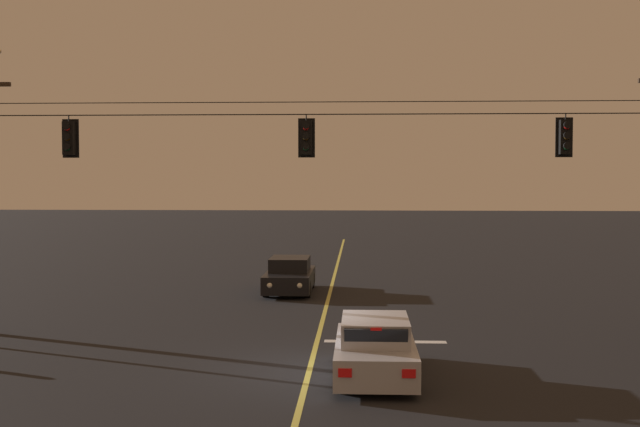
# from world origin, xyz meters

# --- Properties ---
(ground_plane) EXTENTS (180.00, 180.00, 0.00)m
(ground_plane) POSITION_xyz_m (0.00, 0.00, 0.00)
(ground_plane) COLOR black
(lane_centre_stripe) EXTENTS (0.14, 60.00, 0.01)m
(lane_centre_stripe) POSITION_xyz_m (0.00, 9.94, 0.00)
(lane_centre_stripe) COLOR #D1C64C
(lane_centre_stripe) RESTS_ON ground
(stop_bar_paint) EXTENTS (3.40, 0.36, 0.01)m
(stop_bar_paint) POSITION_xyz_m (1.90, 3.34, 0.00)
(stop_bar_paint) COLOR silver
(stop_bar_paint) RESTS_ON ground
(signal_span_assembly) EXTENTS (21.42, 0.32, 7.77)m
(signal_span_assembly) POSITION_xyz_m (-0.00, 3.94, 4.04)
(signal_span_assembly) COLOR #38281C
(signal_span_assembly) RESTS_ON ground
(traffic_light_leftmost) EXTENTS (0.48, 0.41, 1.22)m
(traffic_light_leftmost) POSITION_xyz_m (-7.21, 3.92, 5.71)
(traffic_light_leftmost) COLOR black
(traffic_light_left_inner) EXTENTS (0.48, 0.41, 1.22)m
(traffic_light_left_inner) POSITION_xyz_m (-0.34, 3.92, 5.71)
(traffic_light_left_inner) COLOR black
(traffic_light_centre) EXTENTS (0.48, 0.41, 1.22)m
(traffic_light_centre) POSITION_xyz_m (6.93, 3.92, 5.71)
(traffic_light_centre) COLOR black
(car_waiting_near_lane) EXTENTS (1.80, 4.33, 1.39)m
(car_waiting_near_lane) POSITION_xyz_m (1.55, -0.67, 0.65)
(car_waiting_near_lane) COLOR #A5A5AD
(car_waiting_near_lane) RESTS_ON ground
(car_oncoming_lead) EXTENTS (1.80, 4.42, 1.39)m
(car_oncoming_lead) POSITION_xyz_m (-1.60, 12.81, 0.65)
(car_oncoming_lead) COLOR black
(car_oncoming_lead) RESTS_ON ground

